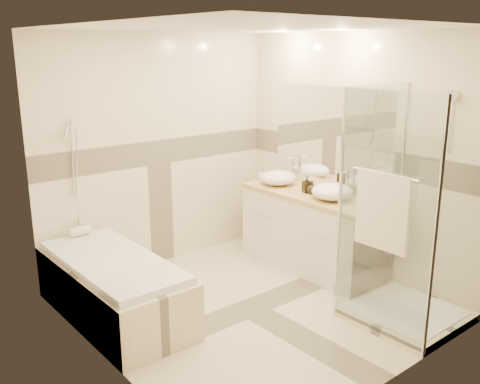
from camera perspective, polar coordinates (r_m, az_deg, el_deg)
room at (r=4.68m, az=1.43°, el=1.78°), size 2.82×3.02×2.52m
bathtub at (r=4.94m, az=-13.32°, el=-9.62°), size 0.75×1.70×0.56m
vanity at (r=5.83m, az=7.47°, el=-4.13°), size 0.58×1.62×0.85m
shower_enclosure at (r=4.86m, az=16.19°, el=-7.68°), size 0.96×0.93×2.04m
vessel_sink_near at (r=6.01m, az=4.07°, el=1.54°), size 0.40×0.40×0.16m
vessel_sink_far at (r=5.48m, az=9.80°, el=0.06°), size 0.42×0.42×0.17m
faucet_near at (r=6.14m, az=5.55°, el=2.67°), size 0.12×0.03×0.30m
faucet_far at (r=5.62m, az=11.28°, el=1.16°), size 0.11×0.03×0.27m
amenity_bottle_a at (r=5.71m, az=7.13°, el=0.83°), size 0.10×0.10×0.18m
amenity_bottle_b at (r=5.66m, az=7.67°, el=0.48°), size 0.13×0.13×0.14m
folded_towels at (r=6.11m, az=3.23°, el=1.45°), size 0.21×0.31×0.09m
rolled_towel at (r=5.46m, az=-16.72°, el=-4.03°), size 0.21×0.09×0.09m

